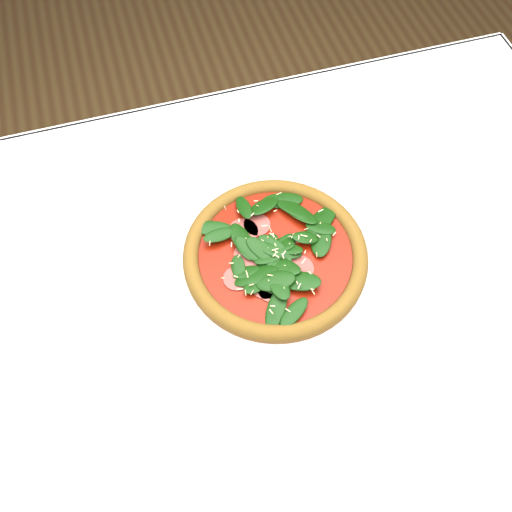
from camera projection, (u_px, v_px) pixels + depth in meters
name	position (u px, v px, depth m)	size (l,w,h in m)	color
ground	(266.00, 416.00, 1.49)	(6.00, 6.00, 0.00)	brown
dining_table	(272.00, 309.00, 0.93)	(1.21, 0.81, 0.75)	white
plate	(275.00, 260.00, 0.85)	(0.32, 0.32, 0.01)	white
pizza	(275.00, 254.00, 0.84)	(0.32, 0.32, 0.04)	brown
saucer_far	(508.00, 82.00, 1.05)	(0.13, 0.13, 0.01)	white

